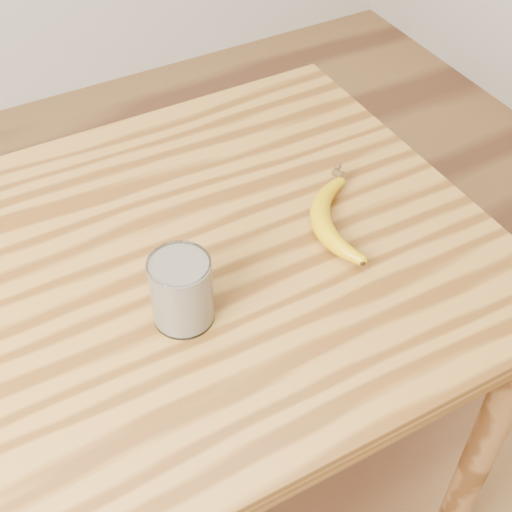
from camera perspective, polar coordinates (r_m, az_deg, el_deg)
table at (r=1.19m, az=-10.31°, el=-6.52°), size 1.20×0.80×0.90m
smoothie_glass at (r=0.99m, az=-5.98°, el=-2.77°), size 0.09×0.09×0.11m
banana at (r=1.15m, az=5.16°, el=2.84°), size 0.21×0.30×0.03m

